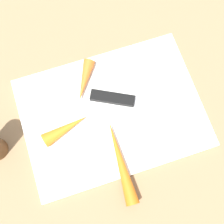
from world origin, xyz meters
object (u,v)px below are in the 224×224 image
Objects in this scene: knife at (119,99)px; carrot_longest at (120,161)px; carrot_medium at (66,129)px; cutting_board at (112,113)px; carrot_shortest at (84,81)px.

carrot_longest is (-0.04, -0.12, 0.01)m from knife.
knife is at bearing -0.21° from carrot_medium.
carrot_longest is at bearing -79.82° from knife.
knife is (0.02, 0.02, 0.01)m from cutting_board.
carrot_shortest is 0.18m from carrot_longest.
carrot_shortest is (-0.03, 0.08, 0.02)m from cutting_board.
cutting_board is 0.10m from carrot_longest.
knife is at bearing 74.52° from carrot_shortest.
carrot_shortest is 0.55× the size of carrot_longest.
carrot_longest is at bearing 36.08° from carrot_shortest.
carrot_shortest is at bearing 8.28° from carrot_longest.
cutting_board is 1.93× the size of knife.
carrot_shortest reaches higher than cutting_board.
carrot_medium is 0.57× the size of carrot_longest.
carrot_longest is at bearing -61.48° from carrot_medium.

